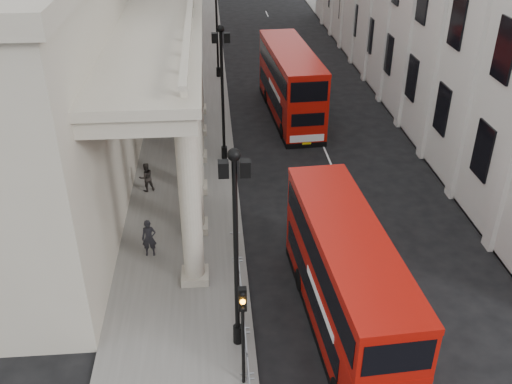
% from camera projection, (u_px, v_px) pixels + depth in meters
% --- Properties ---
extents(sidewalk_west, '(6.00, 140.00, 0.12)m').
position_uv_depth(sidewalk_west, '(190.00, 103.00, 44.47)').
color(sidewalk_west, slate).
rests_on(sidewalk_west, ground).
extents(sidewalk_east, '(3.00, 140.00, 0.12)m').
position_uv_depth(sidewalk_east, '(396.00, 97.00, 45.62)').
color(sidewalk_east, slate).
rests_on(sidewalk_east, ground).
extents(kerb, '(0.20, 140.00, 0.14)m').
position_uv_depth(kerb, '(227.00, 101.00, 44.67)').
color(kerb, slate).
rests_on(kerb, ground).
extents(portico_building, '(9.00, 28.00, 12.00)m').
position_uv_depth(portico_building, '(39.00, 83.00, 30.62)').
color(portico_building, '#A9A08D').
rests_on(portico_building, ground).
extents(lamp_post_south, '(1.05, 0.44, 8.32)m').
position_uv_depth(lamp_post_south, '(236.00, 240.00, 19.77)').
color(lamp_post_south, black).
rests_on(lamp_post_south, sidewalk_west).
extents(lamp_post_mid, '(1.05, 0.44, 8.32)m').
position_uv_depth(lamp_post_mid, '(222.00, 85.00, 33.58)').
color(lamp_post_mid, black).
rests_on(lamp_post_mid, sidewalk_west).
extents(lamp_post_north, '(1.05, 0.44, 8.32)m').
position_uv_depth(lamp_post_north, '(217.00, 21.00, 47.39)').
color(lamp_post_north, black).
rests_on(lamp_post_north, sidewalk_west).
extents(traffic_light, '(0.28, 0.33, 4.30)m').
position_uv_depth(traffic_light, '(243.00, 319.00, 18.94)').
color(traffic_light, black).
rests_on(traffic_light, sidewalk_west).
extents(crowd_barriers, '(0.50, 18.75, 1.10)m').
position_uv_depth(crowd_barriers, '(247.00, 366.00, 20.38)').
color(crowd_barriers, gray).
rests_on(crowd_barriers, sidewalk_west).
extents(bus_near, '(3.22, 10.74, 4.57)m').
position_uv_depth(bus_near, '(346.00, 279.00, 21.93)').
color(bus_near, '#A20E07').
rests_on(bus_near, ground).
extents(bus_far, '(3.53, 11.62, 4.95)m').
position_uv_depth(bus_far, '(290.00, 82.00, 41.10)').
color(bus_far, '#B61008').
rests_on(bus_far, ground).
extents(pedestrian_a, '(0.69, 0.46, 1.86)m').
position_uv_depth(pedestrian_a, '(149.00, 238.00, 26.65)').
color(pedestrian_a, black).
rests_on(pedestrian_a, sidewalk_west).
extents(pedestrian_b, '(1.02, 0.93, 1.71)m').
position_uv_depth(pedestrian_b, '(146.00, 177.00, 31.99)').
color(pedestrian_b, black).
rests_on(pedestrian_b, sidewalk_west).
extents(pedestrian_c, '(1.09, 0.96, 1.87)m').
position_uv_depth(pedestrian_c, '(192.00, 127.00, 37.82)').
color(pedestrian_c, black).
rests_on(pedestrian_c, sidewalk_west).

